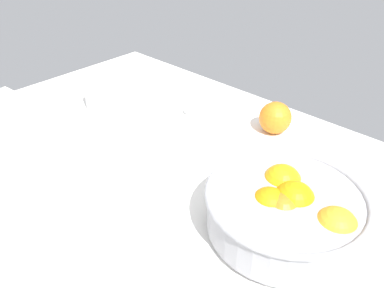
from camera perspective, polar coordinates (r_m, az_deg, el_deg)
name	(u,v)px	position (r cm, az deg, el deg)	size (l,w,h in cm)	color
ground_plane	(180,186)	(81.37, -1.84, -6.26)	(133.67, 87.66, 3.00)	white
fruit_bowl	(286,210)	(68.15, 13.66, -9.39)	(27.30, 27.30, 10.21)	#99999E
juice_glass	(97,96)	(107.79, -13.74, 6.92)	(6.40, 6.40, 9.65)	white
loose_orange_1	(275,118)	(96.75, 12.14, 3.80)	(7.91, 7.91, 7.91)	orange
spoon	(189,106)	(107.83, -0.50, 5.64)	(9.86, 11.85, 1.00)	silver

